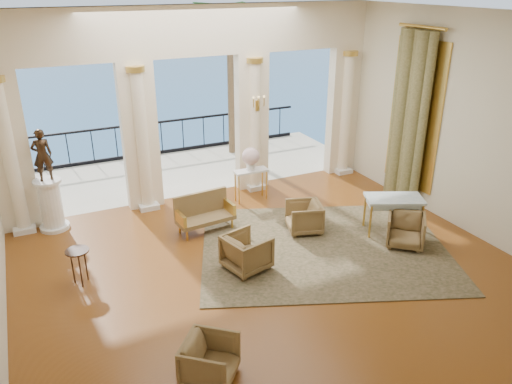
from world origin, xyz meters
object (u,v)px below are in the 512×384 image
console_table (251,175)px  armchair_b (406,229)px  armchair_c (304,216)px  settee (204,212)px  armchair_a (210,359)px  armchair_d (247,251)px  statue (42,155)px  game_table (394,201)px  pedestal (51,206)px  side_table (78,255)px

console_table → armchair_b: bearing=-60.0°
armchair_c → settee: (-1.90, 1.00, 0.04)m
armchair_a → armchair_c: 4.62m
armchair_c → armchair_d: size_ratio=0.94×
armchair_b → armchair_c: size_ratio=1.03×
armchair_c → armchair_b: bearing=64.7°
statue → settee: bearing=148.3°
armchair_b → game_table: 0.68m
settee → console_table: size_ratio=1.54×
armchair_d → settee: size_ratio=0.60×
pedestal → armchair_d: bearing=-46.5°
armchair_a → pedestal: pedestal is taller
settee → pedestal: size_ratio=1.12×
armchair_b → statue: (-6.37, 3.84, 1.32)m
pedestal → statue: size_ratio=1.03×
armchair_c → console_table: bearing=-153.4°
game_table → armchair_d: bearing=-155.5°
game_table → side_table: game_table is taller
game_table → pedestal: 7.28m
pedestal → console_table: 4.52m
side_table → armchair_a: bearing=-68.4°
armchair_b → armchair_c: armchair_b is taller
game_table → console_table: game_table is taller
armchair_d → settee: (-0.17, 1.85, 0.02)m
game_table → pedestal: bearing=177.7°
settee → statue: 3.50m
settee → game_table: size_ratio=0.96×
armchair_d → statue: size_ratio=0.69×
armchair_c → pedestal: size_ratio=0.63×
statue → armchair_b: bearing=143.1°
settee → armchair_b: bearing=-40.5°
armchair_d → pedestal: 4.51m
settee → armchair_a: bearing=-114.4°
armchair_d → game_table: (3.40, 0.01, 0.34)m
game_table → armchair_a: bearing=-130.4°
armchair_d → side_table: bearing=59.2°
armchair_c → armchair_d: bearing=-46.7°
armchair_d → armchair_a: bearing=130.9°
armchair_c → settee: bearing=-100.7°
armchair_a → side_table: 3.42m
armchair_a → side_table: size_ratio=1.04×
armchair_c → armchair_a: bearing=-29.1°
game_table → console_table: (-2.00, 2.82, -0.07)m
armchair_a → side_table: armchair_a is taller
game_table → settee: bearing=177.1°
pedestal → statue: 1.14m
pedestal → statue: statue is taller
game_table → pedestal: (-6.50, 3.27, -0.17)m
console_table → armchair_c: bearing=-79.4°
armchair_d → statue: 4.70m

